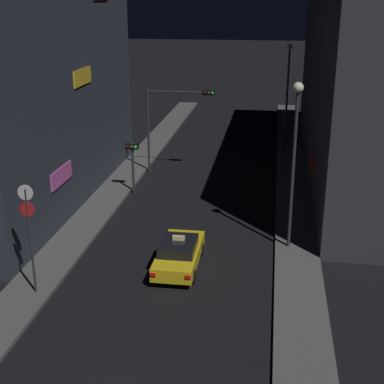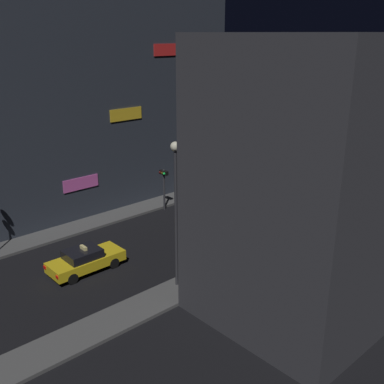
{
  "view_description": "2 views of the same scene",
  "coord_description": "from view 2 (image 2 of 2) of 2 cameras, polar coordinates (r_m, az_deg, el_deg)",
  "views": [
    {
      "loc": [
        4.22,
        -11.85,
        11.83
      ],
      "look_at": [
        -0.03,
        16.53,
        1.66
      ],
      "focal_mm": 51.97,
      "sensor_mm": 36.0,
      "label": 1
    },
    {
      "loc": [
        22.18,
        -0.8,
        13.28
      ],
      "look_at": [
        0.59,
        18.89,
        3.11
      ],
      "focal_mm": 42.92,
      "sensor_mm": 36.0,
      "label": 2
    }
  ],
  "objects": [
    {
      "name": "building_facade_left",
      "position": [
        39.9,
        -12.86,
        11.31
      ],
      "size": [
        11.1,
        21.08,
        16.25
      ],
      "color": "#282D38",
      "rests_on": "ground_plane"
    },
    {
      "name": "sidewalk_left",
      "position": [
        39.96,
        0.1,
        -0.08
      ],
      "size": [
        2.11,
        53.33,
        0.18
      ],
      "primitive_type": "cube",
      "color": "#4C4C4C",
      "rests_on": "ground_plane"
    },
    {
      "name": "sidewalk_right",
      "position": [
        33.11,
        13.46,
        -4.85
      ],
      "size": [
        2.11,
        53.33,
        0.18
      ],
      "primitive_type": "cube",
      "color": "#4C4C4C",
      "rests_on": "ground_plane"
    },
    {
      "name": "traffic_light_overhead",
      "position": [
        36.86,
        3.53,
        5.05
      ],
      "size": [
        4.68,
        0.42,
        5.99
      ],
      "color": "#2D2D33",
      "rests_on": "ground_plane"
    },
    {
      "name": "traffic_light_left_kerb",
      "position": [
        35.66,
        -3.53,
        1.4
      ],
      "size": [
        0.8,
        0.42,
        3.31
      ],
      "color": "#2D2D33",
      "rests_on": "ground_plane"
    },
    {
      "name": "taxi",
      "position": [
        27.79,
        -13.11,
        -8.18
      ],
      "size": [
        1.83,
        4.45,
        1.62
      ],
      "color": "yellow",
      "rests_on": "ground_plane"
    },
    {
      "name": "street_lamp_far_block",
      "position": [
        37.5,
        19.54,
        5.74
      ],
      "size": [
        0.43,
        0.43,
        8.27
      ],
      "color": "#2D2D33",
      "rests_on": "sidewalk_right"
    },
    {
      "name": "street_lamp_near_block",
      "position": [
        23.51,
        -2.03,
        -0.08
      ],
      "size": [
        0.5,
        0.5,
        8.02
      ],
      "color": "#2D2D33",
      "rests_on": "sidewalk_right"
    }
  ]
}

